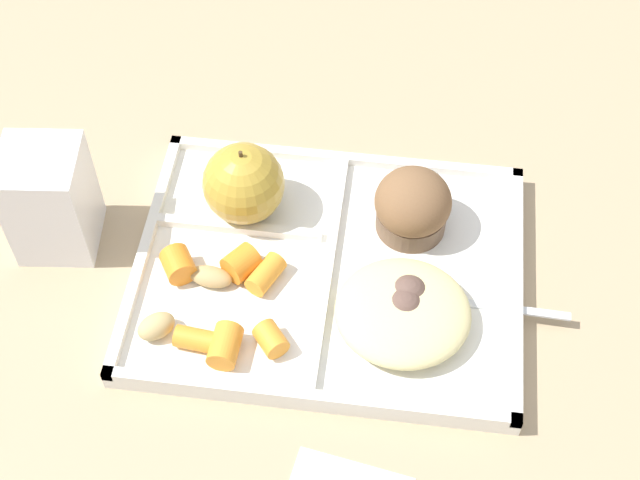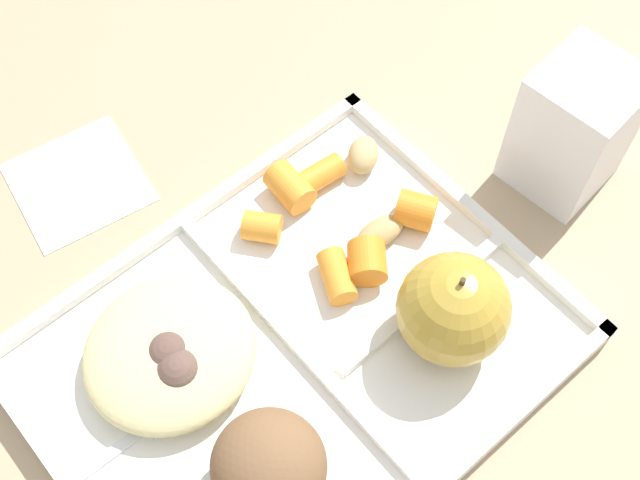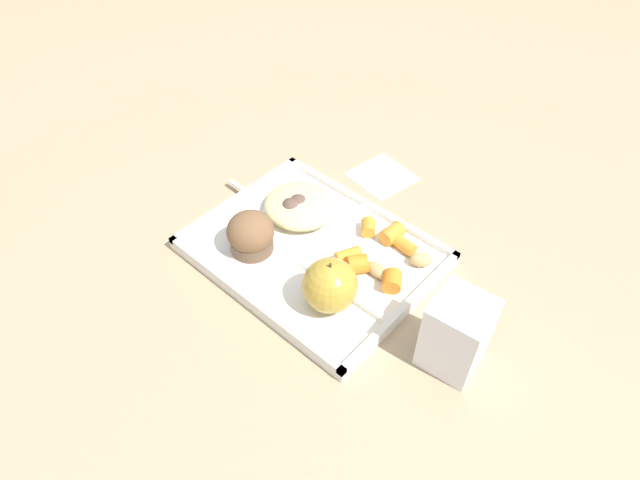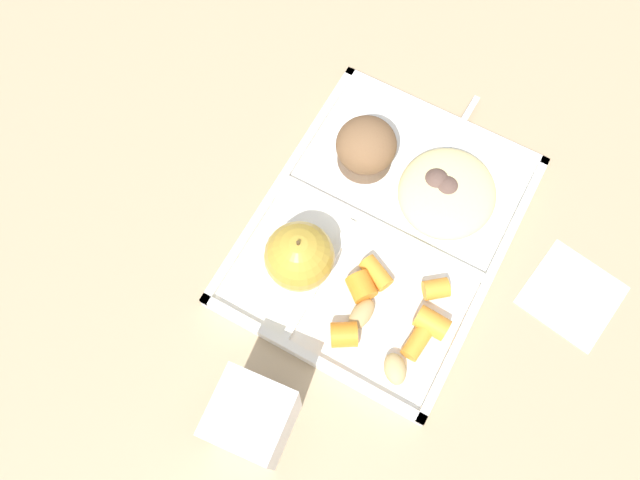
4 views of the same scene
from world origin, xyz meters
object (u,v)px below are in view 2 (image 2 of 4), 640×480
at_px(green_apple, 453,309).
at_px(milk_carton, 573,129).
at_px(bran_muffin, 269,469).
at_px(plastic_fork, 135,436).
at_px(lunch_tray, 298,350).

relative_size(green_apple, milk_carton, 0.73).
distance_m(bran_muffin, milk_carton, 0.33).
distance_m(green_apple, bran_muffin, 0.16).
xyz_separation_m(bran_muffin, plastic_fork, (0.05, -0.08, -0.03)).
bearing_deg(bran_muffin, plastic_fork, -58.48).
height_order(lunch_tray, bran_muffin, bran_muffin).
xyz_separation_m(lunch_tray, plastic_fork, (0.12, -0.02, 0.01)).
height_order(lunch_tray, green_apple, green_apple).
distance_m(plastic_fork, milk_carton, 0.38).
bearing_deg(milk_carton, bran_muffin, 1.88).
distance_m(lunch_tray, bran_muffin, 0.10).
xyz_separation_m(bran_muffin, milk_carton, (-0.33, -0.04, 0.01)).
bearing_deg(lunch_tray, green_apple, 145.35).
height_order(bran_muffin, milk_carton, milk_carton).
relative_size(bran_muffin, milk_carton, 0.63).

